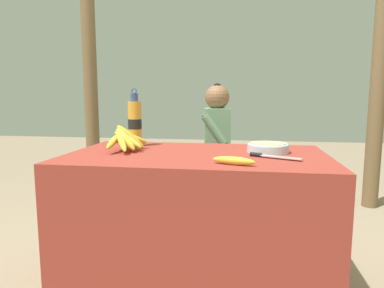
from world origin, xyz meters
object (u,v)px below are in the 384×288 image
object	(u,v)px
loose_banana_front	(234,161)
banana_bunch_ripe	(125,138)
seated_vendor	(211,140)
banana_bunch_green	(277,160)
support_post_near	(90,74)
serving_bowl	(268,147)
wooden_bench	(222,173)
knife	(268,156)
support_post_far	(379,71)
water_bottle	(135,123)

from	to	relation	value
loose_banana_front	banana_bunch_ripe	bearing A→B (deg)	153.72
seated_vendor	banana_bunch_green	bearing A→B (deg)	176.04
seated_vendor	support_post_near	xyz separation A→B (m)	(-1.22, 0.38, 0.57)
serving_bowl	wooden_bench	bearing A→B (deg)	105.66
loose_banana_front	seated_vendor	size ratio (longest dim) A/B	0.17
wooden_bench	knife	bearing A→B (deg)	-76.71
knife	support_post_far	distance (m)	1.95
support_post_near	support_post_far	xyz separation A→B (m)	(2.62, 0.00, 0.00)
banana_bunch_ripe	banana_bunch_green	xyz separation A→B (m)	(0.88, 1.15, -0.30)
banana_bunch_green	support_post_near	world-z (taller)	support_post_near
seated_vendor	loose_banana_front	bearing A→B (deg)	91.69
serving_bowl	loose_banana_front	distance (m)	0.38
water_bottle	seated_vendor	bearing A→B (deg)	69.70
wooden_bench	support_post_far	xyz separation A→B (m)	(1.31, 0.34, 0.86)
banana_bunch_ripe	support_post_far	size ratio (longest dim) A/B	0.14
serving_bowl	support_post_far	distance (m)	1.81
knife	support_post_near	world-z (taller)	support_post_near
water_bottle	knife	distance (m)	0.79
wooden_bench	banana_bunch_green	xyz separation A→B (m)	(0.45, -0.00, 0.12)
wooden_bench	support_post_near	distance (m)	1.60
support_post_far	banana_bunch_green	bearing A→B (deg)	-157.97
support_post_near	support_post_far	world-z (taller)	same
loose_banana_front	water_bottle	bearing A→B (deg)	141.51
seated_vendor	knife	bearing A→B (deg)	99.88
water_bottle	support_post_far	world-z (taller)	support_post_far
serving_bowl	support_post_far	bearing A→B (deg)	54.82
water_bottle	knife	world-z (taller)	water_bottle
wooden_bench	seated_vendor	xyz separation A→B (m)	(-0.09, -0.04, 0.29)
knife	wooden_bench	world-z (taller)	knife
serving_bowl	wooden_bench	xyz separation A→B (m)	(-0.30, 1.08, -0.39)
water_bottle	support_post_far	size ratio (longest dim) A/B	0.14
support_post_far	water_bottle	bearing A→B (deg)	-142.90
banana_bunch_ripe	support_post_near	xyz separation A→B (m)	(-0.88, 1.49, 0.43)
serving_bowl	knife	size ratio (longest dim) A/B	0.91
loose_banana_front	banana_bunch_green	size ratio (longest dim) A/B	0.67
knife	seated_vendor	xyz separation A→B (m)	(-0.38, 1.21, -0.08)
loose_banana_front	support_post_far	size ratio (longest dim) A/B	0.08
knife	seated_vendor	world-z (taller)	seated_vendor
loose_banana_front	seated_vendor	xyz separation A→B (m)	(-0.23, 1.40, -0.09)
banana_bunch_ripe	support_post_near	size ratio (longest dim) A/B	0.14
banana_bunch_ripe	banana_bunch_green	distance (m)	1.48
wooden_bench	seated_vendor	distance (m)	0.30
seated_vendor	banana_bunch_green	distance (m)	0.56
banana_bunch_ripe	water_bottle	xyz separation A→B (m)	(-0.00, 0.18, 0.07)
serving_bowl	knife	distance (m)	0.16
banana_bunch_ripe	knife	distance (m)	0.73
loose_banana_front	wooden_bench	bearing A→B (deg)	95.67
seated_vendor	banana_bunch_green	size ratio (longest dim) A/B	3.85
serving_bowl	seated_vendor	xyz separation A→B (m)	(-0.39, 1.05, -0.10)
knife	banana_bunch_ripe	bearing A→B (deg)	-162.46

